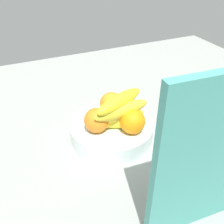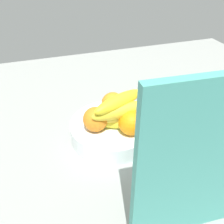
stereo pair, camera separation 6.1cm
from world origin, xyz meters
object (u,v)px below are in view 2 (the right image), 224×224
object	(u,v)px
fruit_bowl	(112,130)
orange_center	(131,123)
cutting_board	(208,164)
banana_bunch	(117,112)
orange_front_left	(113,104)
orange_front_right	(95,119)

from	to	relation	value
fruit_bowl	orange_center	size ratio (longest dim) A/B	3.52
orange_center	cutting_board	bearing A→B (deg)	98.11
cutting_board	banana_bunch	bearing A→B (deg)	-73.99
orange_front_left	orange_front_right	size ratio (longest dim) A/B	1.00
orange_center	cutting_board	size ratio (longest dim) A/B	0.20
orange_front_right	fruit_bowl	bearing A→B (deg)	-165.62
orange_front_right	banana_bunch	size ratio (longest dim) A/B	0.38
orange_front_right	cutting_board	bearing A→B (deg)	112.25
banana_bunch	cutting_board	bearing A→B (deg)	102.47
orange_front_left	orange_front_right	world-z (taller)	same
orange_front_left	orange_center	distance (cm)	10.93
cutting_board	orange_center	bearing A→B (deg)	-78.35
fruit_bowl	orange_front_right	size ratio (longest dim) A/B	3.52
orange_front_left	banana_bunch	world-z (taller)	banana_bunch
orange_front_right	orange_center	xyz separation A→B (cm)	(-8.96, 4.60, 0.00)
orange_center	banana_bunch	distance (cm)	4.83
orange_front_right	cutting_board	distance (cm)	34.81
orange_center	banana_bunch	size ratio (longest dim) A/B	0.38
orange_front_left	cutting_board	bearing A→B (deg)	98.41
fruit_bowl	banana_bunch	distance (cm)	8.49
orange_front_right	orange_center	distance (cm)	10.07
fruit_bowl	orange_front_left	bearing A→B (deg)	-111.29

